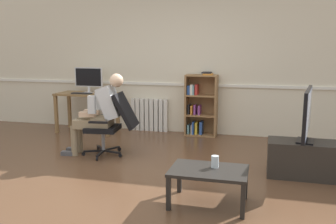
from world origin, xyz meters
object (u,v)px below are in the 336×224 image
(tv_stand, at_px, (304,159))
(drinking_glass, at_px, (215,162))
(computer_desk, at_px, (87,99))
(office_chair, at_px, (113,122))
(radiator, at_px, (149,115))
(imac_monitor, at_px, (89,78))
(computer_mouse, at_px, (97,93))
(coffee_table, at_px, (209,174))
(keyboard, at_px, (82,93))
(bookshelf, at_px, (200,106))
(tv_screen, at_px, (307,114))
(person_seated, at_px, (100,112))

(tv_stand, relative_size, drinking_glass, 7.10)
(tv_stand, bearing_deg, drinking_glass, -133.10)
(computer_desk, distance_m, office_chair, 1.73)
(radiator, bearing_deg, tv_stand, -36.18)
(computer_desk, relative_size, imac_monitor, 2.00)
(computer_mouse, distance_m, coffee_table, 3.59)
(computer_mouse, relative_size, office_chair, 0.10)
(keyboard, relative_size, office_chair, 0.40)
(imac_monitor, distance_m, keyboard, 0.35)
(imac_monitor, distance_m, drinking_glass, 3.92)
(keyboard, bearing_deg, bookshelf, 11.30)
(imac_monitor, xyz_separation_m, tv_stand, (3.77, -1.63, -0.81))
(computer_mouse, height_order, radiator, computer_mouse)
(imac_monitor, height_order, drinking_glass, imac_monitor)
(tv_screen, bearing_deg, office_chair, 94.17)
(office_chair, xyz_separation_m, tv_stand, (2.68, -0.24, -0.29))
(drinking_glass, bearing_deg, person_seated, 146.25)
(tv_stand, bearing_deg, keyboard, 159.65)
(tv_screen, distance_m, drinking_glass, 1.48)
(person_seated, bearing_deg, tv_screen, 79.00)
(computer_mouse, xyz_separation_m, coffee_table, (2.48, -2.56, -0.44))
(imac_monitor, xyz_separation_m, computer_mouse, (0.26, -0.20, -0.26))
(office_chair, bearing_deg, person_seated, -90.00)
(imac_monitor, bearing_deg, keyboard, -100.92)
(radiator, xyz_separation_m, tv_stand, (2.66, -1.94, -0.09))
(office_chair, xyz_separation_m, tv_screen, (2.68, -0.24, 0.28))
(coffee_table, bearing_deg, radiator, 117.89)
(person_seated, height_order, drinking_glass, person_seated)
(tv_stand, height_order, drinking_glass, drinking_glass)
(computer_mouse, height_order, tv_screen, tv_screen)
(tv_screen, relative_size, drinking_glass, 7.86)
(imac_monitor, height_order, coffee_table, imac_monitor)
(person_seated, bearing_deg, computer_mouse, -159.21)
(person_seated, bearing_deg, keyboard, -148.71)
(computer_desk, distance_m, bookshelf, 2.16)
(office_chair, xyz_separation_m, coffee_table, (1.64, -1.36, -0.19))
(keyboard, distance_m, tv_screen, 4.07)
(keyboard, distance_m, office_chair, 1.66)
(coffee_table, bearing_deg, imac_monitor, 134.81)
(keyboard, xyz_separation_m, tv_stand, (3.81, -1.41, -0.54))
(office_chair, relative_size, drinking_glass, 7.65)
(tv_stand, distance_m, coffee_table, 1.53)
(drinking_glass, bearing_deg, radiator, 119.23)
(keyboard, height_order, radiator, keyboard)
(bookshelf, xyz_separation_m, office_chair, (-1.03, -1.61, -0.03))
(tv_stand, xyz_separation_m, coffee_table, (-1.03, -1.12, 0.10))
(tv_stand, bearing_deg, computer_mouse, 157.78)
(imac_monitor, xyz_separation_m, office_chair, (1.10, -1.39, -0.51))
(computer_mouse, xyz_separation_m, tv_screen, (3.51, -1.43, 0.03))
(coffee_table, xyz_separation_m, drinking_glass, (0.05, 0.07, 0.11))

